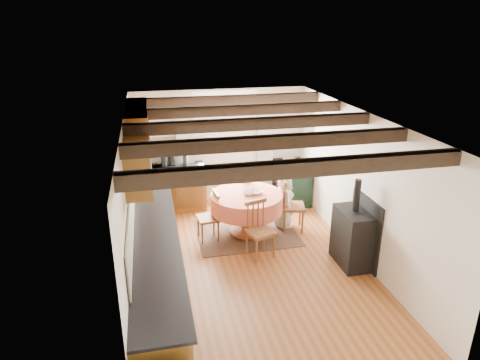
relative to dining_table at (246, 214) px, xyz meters
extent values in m
cube|color=#9D5A2D|center=(-0.17, -1.02, -0.39)|extent=(3.60, 5.50, 0.00)
cube|color=white|center=(-0.17, -1.02, 2.01)|extent=(3.60, 5.50, 0.00)
cube|color=silver|center=(-0.17, 1.73, 0.81)|extent=(3.60, 0.00, 2.40)
cube|color=silver|center=(-0.17, -3.77, 0.81)|extent=(3.60, 0.00, 2.40)
cube|color=silver|center=(-1.97, -1.02, 0.81)|extent=(0.00, 5.50, 2.40)
cube|color=silver|center=(1.63, -1.02, 0.81)|extent=(0.00, 5.50, 2.40)
cube|color=#37281D|center=(-0.17, -3.02, 1.92)|extent=(3.60, 0.16, 0.16)
cube|color=#37281D|center=(-0.17, -2.02, 1.92)|extent=(3.60, 0.16, 0.16)
cube|color=#37281D|center=(-0.17, -1.02, 1.92)|extent=(3.60, 0.16, 0.16)
cube|color=#37281D|center=(-0.17, -0.02, 1.92)|extent=(3.60, 0.16, 0.16)
cube|color=#37281D|center=(-0.17, 0.98, 1.92)|extent=(3.60, 0.16, 0.16)
cube|color=beige|center=(-1.95, -0.72, 0.81)|extent=(0.02, 4.50, 0.55)
cube|color=beige|center=(-1.17, 1.71, 0.81)|extent=(1.40, 0.02, 0.55)
cube|color=brown|center=(-1.67, -1.02, 0.05)|extent=(0.60, 5.30, 0.88)
cube|color=brown|center=(-1.22, 1.43, 0.05)|extent=(1.30, 0.60, 0.88)
cube|color=black|center=(-1.65, -1.02, 0.51)|extent=(0.64, 5.30, 0.04)
cube|color=black|center=(-1.22, 1.41, 0.51)|extent=(1.30, 0.64, 0.04)
cube|color=brown|center=(-1.80, 0.18, 1.56)|extent=(0.34, 1.80, 0.90)
cube|color=brown|center=(-1.80, -1.32, 1.51)|extent=(0.34, 0.90, 0.70)
cube|color=white|center=(-0.07, 1.72, 1.21)|extent=(1.34, 0.03, 1.54)
cube|color=white|center=(-0.07, 1.72, 1.21)|extent=(1.20, 0.01, 1.40)
cube|color=#B4CAAE|center=(-0.92, 1.63, 0.71)|extent=(0.35, 0.10, 2.10)
cube|color=#B4CAAE|center=(0.78, 1.63, 0.71)|extent=(0.35, 0.10, 2.10)
cylinder|color=black|center=(-0.07, 1.63, 1.81)|extent=(2.00, 0.03, 0.03)
cube|color=gold|center=(1.60, 1.28, 1.31)|extent=(0.04, 0.50, 0.60)
cylinder|color=silver|center=(0.88, 1.70, 1.31)|extent=(0.30, 0.02, 0.30)
cube|color=brown|center=(0.00, 0.00, -0.39)|extent=(1.81, 1.41, 0.01)
imported|color=#474270|center=(0.11, 0.63, 0.13)|extent=(0.40, 0.28, 1.05)
imported|color=silver|center=(0.75, 0.13, 0.15)|extent=(0.35, 0.54, 1.09)
imported|color=silver|center=(0.18, -0.01, 0.42)|extent=(0.28, 0.28, 0.06)
imported|color=silver|center=(0.03, -0.03, 0.43)|extent=(0.29, 0.29, 0.07)
imported|color=silver|center=(0.11, 0.02, 0.44)|extent=(0.12, 0.12, 0.08)
cylinder|color=#262628|center=(-1.37, 1.46, 0.64)|extent=(0.13, 0.13, 0.22)
cylinder|color=#262628|center=(-1.19, 1.53, 0.63)|extent=(0.19, 0.19, 0.21)
cylinder|color=#262628|center=(-0.95, 1.37, 0.66)|extent=(0.10, 0.10, 0.28)
camera|label=1|loc=(-1.61, -6.82, 3.31)|focal=31.76mm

